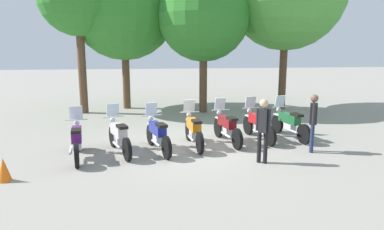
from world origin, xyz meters
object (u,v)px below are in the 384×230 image
person_0 (263,126)px  tree_1 (124,6)px  tree_2 (204,15)px  motorcycle_3 (193,130)px  motorcycle_0 (77,140)px  motorcycle_2 (157,134)px  traffic_cone (4,170)px  motorcycle_4 (227,127)px  motorcycle_6 (289,123)px  person_1 (313,119)px  motorcycle_1 (119,136)px  motorcycle_5 (258,124)px

person_0 → tree_1: size_ratio=0.23×
person_0 → tree_2: 8.31m
motorcycle_3 → motorcycle_0: bearing=98.0°
motorcycle_2 → traffic_cone: 4.05m
person_0 → motorcycle_4: bearing=-131.9°
motorcycle_6 → tree_2: bearing=10.9°
person_1 → tree_2: 7.89m
motorcycle_1 → traffic_cone: 3.10m
motorcycle_5 → motorcycle_2: bearing=95.8°
motorcycle_1 → motorcycle_2: size_ratio=0.98×
motorcycle_6 → person_0: bearing=133.0°
motorcycle_1 → motorcycle_0: bearing=88.2°
motorcycle_2 → motorcycle_0: bearing=84.6°
motorcycle_5 → tree_1: bearing=25.0°
motorcycle_1 → person_0: bearing=-128.9°
motorcycle_5 → motorcycle_6: (1.11, 0.08, 0.00)m
motorcycle_0 → motorcycle_2: size_ratio=1.02×
motorcycle_1 → motorcycle_2: 1.11m
traffic_cone → person_1: bearing=9.1°
motorcycle_3 → motorcycle_6: (3.32, 0.59, 0.00)m
person_0 → traffic_cone: person_0 is taller
motorcycle_6 → person_0: (-1.74, -2.42, 0.48)m
motorcycle_5 → person_0: person_0 is taller
motorcycle_2 → tree_2: tree_2 is taller
motorcycle_3 → motorcycle_4: (1.11, 0.27, 0.00)m
motorcycle_3 → motorcycle_6: 3.37m
person_0 → tree_1: (-3.97, 9.09, 3.92)m
motorcycle_2 → motorcycle_4: 2.32m
motorcycle_3 → motorcycle_2: bearing=104.2°
person_1 → tree_1: 10.83m
tree_2 → motorcycle_4: bearing=-91.2°
motorcycle_4 → person_0: 2.21m
motorcycle_0 → traffic_cone: 2.06m
motorcycle_4 → motorcycle_0: bearing=93.7°
tree_1 → traffic_cone: size_ratio=13.60×
motorcycle_1 → motorcycle_6: 5.64m
person_1 → traffic_cone: (-8.00, -1.28, -0.71)m
motorcycle_5 → tree_1: tree_1 is taller
motorcycle_0 → person_0: size_ratio=1.28×
motorcycle_0 → person_0: bearing=-111.3°
motorcycle_0 → person_1: (6.67, -0.27, 0.47)m
motorcycle_5 → tree_2: size_ratio=0.33×
motorcycle_3 → person_1: 3.53m
motorcycle_5 → motorcycle_6: same height
person_1 → motorcycle_0: bearing=-157.6°
motorcycle_6 → motorcycle_4: bearing=86.9°
tree_1 → tree_2: (3.61, -1.52, -0.49)m
motorcycle_0 → motorcycle_5: (5.54, 1.28, 0.00)m
person_0 → motorcycle_1: bearing=-74.7°
person_0 → person_1: bearing=149.3°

